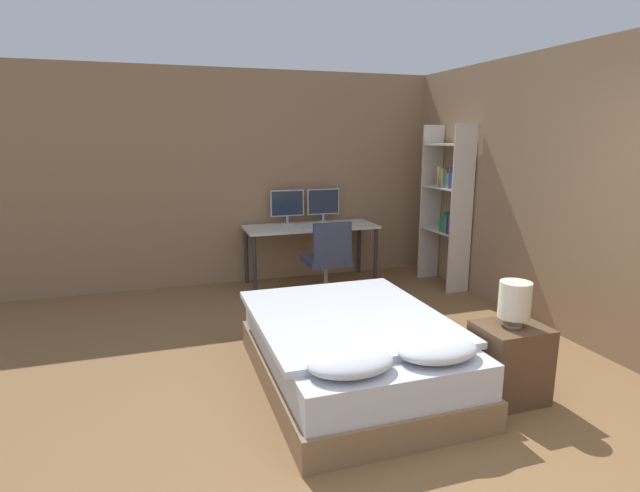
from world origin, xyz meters
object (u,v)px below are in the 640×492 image
(nightstand, at_px, (509,363))
(computer_mouse, at_px, (337,226))
(office_chair, at_px, (328,266))
(bookshelf, at_px, (449,199))
(bed, at_px, (352,351))
(monitor_right, at_px, (323,203))
(bedside_lamp, at_px, (515,300))
(keyboard, at_px, (316,228))
(monitor_left, at_px, (287,205))
(desk, at_px, (311,232))

(nightstand, relative_size, computer_mouse, 8.07)
(office_chair, height_order, bookshelf, bookshelf)
(bed, distance_m, monitor_right, 3.09)
(nightstand, relative_size, bedside_lamp, 1.74)
(keyboard, distance_m, office_chair, 0.60)
(bed, xyz_separation_m, monitor_left, (0.24, 2.91, 0.75))
(nightstand, bearing_deg, bedside_lamp, 0.00)
(computer_mouse, bearing_deg, bed, -107.33)
(bedside_lamp, xyz_separation_m, bookshelf, (1.10, 2.62, 0.36))
(nightstand, height_order, bookshelf, bookshelf)
(monitor_left, distance_m, monitor_right, 0.49)
(computer_mouse, xyz_separation_m, office_chair, (-0.28, -0.46, -0.39))
(keyboard, height_order, bookshelf, bookshelf)
(bed, distance_m, desk, 2.76)
(monitor_left, height_order, keyboard, monitor_left)
(nightstand, height_order, bedside_lamp, bedside_lamp)
(office_chair, bearing_deg, computer_mouse, 58.53)
(nightstand, distance_m, office_chair, 2.63)
(bed, relative_size, monitor_right, 4.43)
(nightstand, bearing_deg, bookshelf, 67.16)
(desk, distance_m, monitor_right, 0.47)
(monitor_left, height_order, monitor_right, same)
(bed, bearing_deg, office_chair, 76.37)
(monitor_left, height_order, office_chair, monitor_left)
(monitor_right, relative_size, keyboard, 1.18)
(monitor_right, distance_m, office_chair, 1.13)
(nightstand, distance_m, keyboard, 3.12)
(bedside_lamp, bearing_deg, office_chair, 100.96)
(bookshelf, bearing_deg, nightstand, -112.84)
(bedside_lamp, height_order, keyboard, bedside_lamp)
(bookshelf, bearing_deg, bedside_lamp, -112.84)
(bed, bearing_deg, computer_mouse, 72.67)
(monitor_right, bearing_deg, office_chair, -105.47)
(computer_mouse, bearing_deg, monitor_left, 139.33)
(nightstand, bearing_deg, monitor_left, 101.98)
(bedside_lamp, relative_size, computer_mouse, 4.64)
(computer_mouse, bearing_deg, office_chair, -121.47)
(office_chair, bearing_deg, monitor_right, 74.53)
(keyboard, distance_m, bookshelf, 1.69)
(monitor_left, bearing_deg, nightstand, -78.02)
(bed, relative_size, keyboard, 5.23)
(nightstand, bearing_deg, keyboard, 99.22)
(monitor_right, bearing_deg, computer_mouse, -86.14)
(desk, xyz_separation_m, keyboard, (0.00, -0.22, 0.09))
(computer_mouse, bearing_deg, bookshelf, -17.69)
(desk, bearing_deg, monitor_right, 42.59)
(computer_mouse, bearing_deg, monitor_right, 93.86)
(nightstand, distance_m, desk, 3.33)
(bedside_lamp, xyz_separation_m, monitor_left, (-0.74, 3.49, 0.26))
(keyboard, bearing_deg, office_chair, -90.72)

